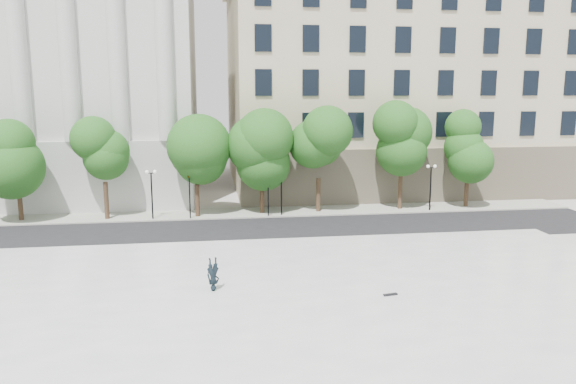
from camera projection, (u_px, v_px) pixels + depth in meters
The scene contains 12 objects.
ground at pixel (230, 341), 22.83m from camera, with size 160.00×160.00×0.00m, color beige.
plaza at pixel (227, 308), 25.71m from camera, with size 44.00×22.00×0.45m, color white.
street at pixel (220, 232), 40.36m from camera, with size 60.00×8.00×0.02m, color black.
far_sidewalk at pixel (218, 214), 46.20m from camera, with size 60.00×4.00×0.12m, color #A9A79C.
building_west at pixel (41, 62), 55.76m from camera, with size 31.50×27.65×25.60m.
building_east at pixel (397, 80), 61.52m from camera, with size 36.00×26.15×23.00m.
traffic_light_west at pixel (189, 174), 43.60m from camera, with size 0.95×1.58×4.14m.
traffic_light_east at pixel (268, 171), 44.43m from camera, with size 0.90×1.97×4.28m.
person_lying at pixel (214, 286), 27.24m from camera, with size 0.60×0.39×1.64m, color black.
skateboard at pixel (390, 294), 26.64m from camera, with size 0.70×0.18×0.07m, color black.
street_trees at pixel (213, 152), 44.71m from camera, with size 46.23×4.95×7.65m.
lamp_posts at pixel (218, 184), 44.35m from camera, with size 36.22×0.28×3.98m.
Camera 1 is at (-0.66, -21.50, 10.02)m, focal length 35.00 mm.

